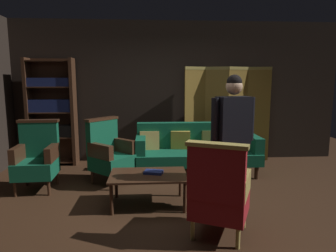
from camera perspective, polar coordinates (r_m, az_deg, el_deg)
The scene contains 11 objects.
ground_plane at distance 3.97m, azimuth 0.78°, elevation -15.48°, with size 10.00×10.00×0.00m, color #331E11.
back_wall at distance 6.07m, azimuth -1.01°, elevation 6.57°, with size 7.20×0.10×2.80m, color black.
folding_screen at distance 6.08m, azimuth 11.23°, elevation 2.49°, with size 1.75×0.21×1.90m.
bookshelf at distance 6.12m, azimuth -21.44°, elevation 2.75°, with size 0.90×0.32×2.05m.
velvet_couch at distance 5.27m, azimuth 5.53°, elevation -4.17°, with size 2.12×0.78×0.88m.
coffee_table at distance 3.94m, azimuth -3.81°, elevation -9.88°, with size 1.00×0.64×0.42m.
armchair_gilt_accent at distance 3.18m, azimuth 9.78°, elevation -12.41°, with size 0.77×0.77×1.04m.
armchair_wing_left at distance 4.84m, azimuth -11.19°, elevation -5.05°, with size 0.81×0.82×1.04m.
armchair_wing_right at distance 4.88m, azimuth -23.91°, elevation -5.53°, with size 0.61×0.60×1.04m.
standing_figure at distance 3.70m, azimuth 12.34°, elevation -0.86°, with size 0.57×0.31×1.70m.
book_navy_cloth at distance 3.95m, azimuth -2.81°, elevation -8.85°, with size 0.24×0.16×0.03m, color navy.
Camera 1 is at (-0.29, -3.61, 1.63)m, focal length 31.65 mm.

